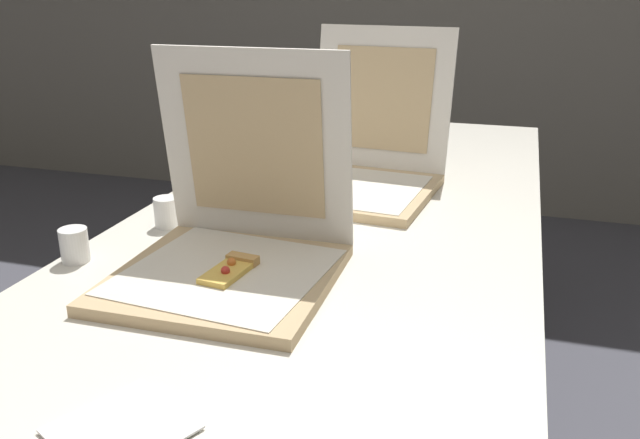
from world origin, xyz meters
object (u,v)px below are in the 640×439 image
at_px(pizza_box_middle, 360,168).
at_px(cup_white_near_left, 74,245).
at_px(pizza_box_front, 232,246).
at_px(cup_white_near_center, 167,212).
at_px(cup_white_mid, 222,189).
at_px(table, 334,237).
at_px(napkin_pile, 117,433).

bearing_deg(pizza_box_middle, cup_white_near_left, -118.83).
xyz_separation_m(pizza_box_front, pizza_box_middle, (0.10, 0.58, 0.00)).
bearing_deg(cup_white_near_center, pizza_box_middle, 48.99).
height_order(pizza_box_front, cup_white_mid, pizza_box_front).
bearing_deg(cup_white_mid, pizza_box_middle, 33.81).
height_order(pizza_box_middle, cup_white_mid, pizza_box_middle).
height_order(table, cup_white_near_center, cup_white_near_center).
relative_size(table, pizza_box_front, 5.80).
distance_m(table, cup_white_near_left, 0.56).
xyz_separation_m(pizza_box_middle, napkin_pile, (-0.05, -1.04, -0.05)).
distance_m(table, pizza_box_front, 0.38).
xyz_separation_m(cup_white_near_left, cup_white_near_center, (0.07, 0.22, 0.00)).
relative_size(pizza_box_front, cup_white_near_left, 6.03).
distance_m(pizza_box_front, cup_white_near_center, 0.31).
distance_m(pizza_box_front, cup_white_mid, 0.43).
bearing_deg(napkin_pile, pizza_box_front, 96.65).
distance_m(pizza_box_middle, cup_white_near_left, 0.74).
xyz_separation_m(table, napkin_pile, (-0.04, -0.81, 0.05)).
xyz_separation_m(pizza_box_front, cup_white_near_left, (-0.32, -0.03, -0.02)).
relative_size(pizza_box_front, cup_white_near_center, 6.03).
distance_m(table, cup_white_near_center, 0.38).
bearing_deg(pizza_box_front, cup_white_near_center, 141.09).
relative_size(pizza_box_front, napkin_pile, 2.10).
bearing_deg(table, pizza_box_middle, 88.93).
height_order(pizza_box_front, cup_white_near_left, pizza_box_front).
distance_m(cup_white_near_center, napkin_pile, 0.71).
height_order(pizza_box_front, napkin_pile, pizza_box_front).
bearing_deg(cup_white_near_center, cup_white_near_left, -108.67).
relative_size(table, cup_white_near_center, 34.95).
distance_m(table, cup_white_mid, 0.31).
distance_m(pizza_box_middle, cup_white_near_center, 0.52).
bearing_deg(pizza_box_front, table, 74.18).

